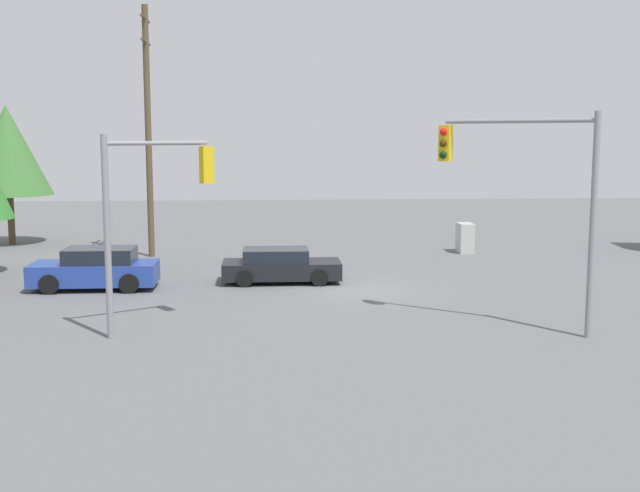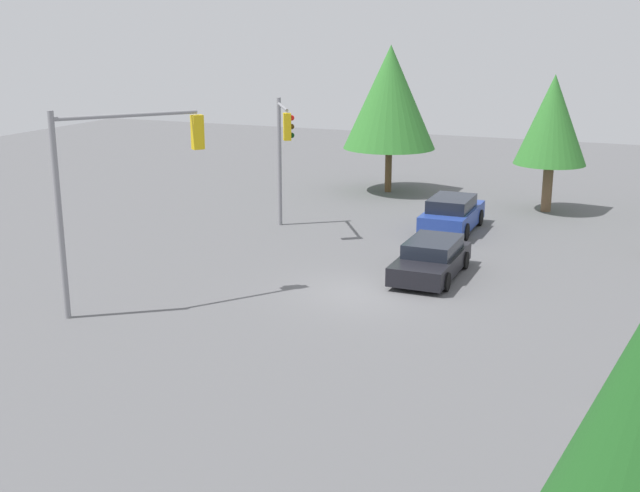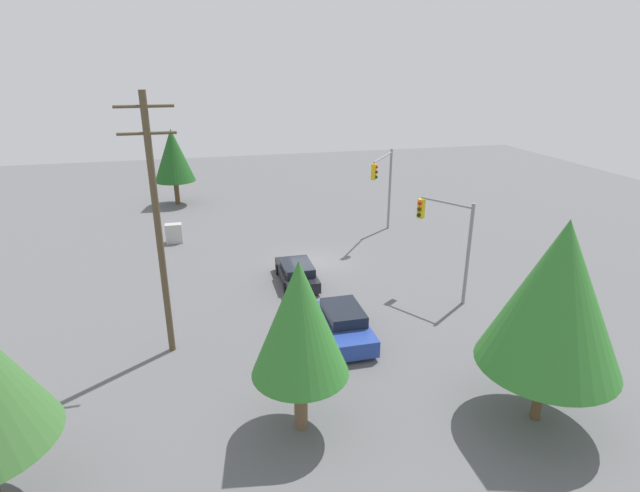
# 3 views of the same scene
# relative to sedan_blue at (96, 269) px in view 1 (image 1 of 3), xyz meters

# --- Properties ---
(ground_plane) EXTENTS (80.00, 80.00, 0.00)m
(ground_plane) POSITION_rel_sedan_blue_xyz_m (0.62, 9.22, -0.72)
(ground_plane) COLOR #5B5B5E
(sedan_blue) EXTENTS (1.99, 4.42, 1.49)m
(sedan_blue) POSITION_rel_sedan_blue_xyz_m (0.00, 0.00, 0.00)
(sedan_blue) COLOR #233D93
(sedan_blue) RESTS_ON ground_plane
(sedan_dark) EXTENTS (1.97, 4.40, 1.27)m
(sedan_dark) POSITION_rel_sedan_blue_xyz_m (-0.90, 6.61, -0.10)
(sedan_dark) COLOR black
(sedan_dark) RESTS_ON ground_plane
(traffic_signal_main) EXTENTS (1.93, 2.87, 5.51)m
(traffic_signal_main) POSITION_rel_sedan_blue_xyz_m (6.46, 2.98, 3.04)
(traffic_signal_main) COLOR gray
(traffic_signal_main) RESTS_ON ground_plane
(traffic_signal_cross) EXTENTS (2.90, 3.78, 6.11)m
(traffic_signal_cross) POSITION_rel_sedan_blue_xyz_m (6.87, 13.41, 3.52)
(traffic_signal_cross) COLOR gray
(traffic_signal_cross) RESTS_ON ground_plane
(utility_pole_tall) EXTENTS (2.20, 0.28, 11.13)m
(utility_pole_tall) POSITION_rel_sedan_blue_xyz_m (-7.74, 0.88, 5.15)
(utility_pole_tall) COLOR brown
(utility_pole_tall) RESTS_ON ground_plane
(electrical_cabinet) EXTENTS (1.14, 0.66, 1.38)m
(electrical_cabinet) POSITION_rel_sedan_blue_xyz_m (-7.99, 15.39, -0.02)
(electrical_cabinet) COLOR #B2B2AD
(electrical_cabinet) RESTS_ON ground_plane
(tree_right) EXTENTS (4.29, 4.29, 6.97)m
(tree_right) POSITION_rel_sedan_blue_xyz_m (-12.35, -6.75, 4.00)
(tree_right) COLOR #4C3823
(tree_right) RESTS_ON ground_plane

